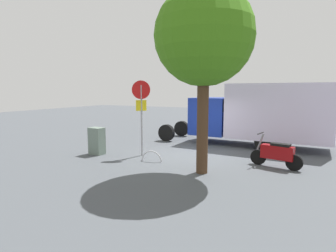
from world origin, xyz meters
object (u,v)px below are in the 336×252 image
object	(u,v)px
box_truck_near	(258,112)
stop_sign	(141,106)
street_tree	(204,37)
bike_rack_hoop	(152,161)
motorcycle	(277,153)
utility_cabinet	(97,141)

from	to	relation	value
box_truck_near	stop_sign	distance (m)	5.86
street_tree	bike_rack_hoop	size ratio (longest dim) A/B	7.06
box_truck_near	bike_rack_hoop	bearing A→B (deg)	58.75
motorcycle	box_truck_near	bearing A→B (deg)	-59.15
bike_rack_hoop	box_truck_near	bearing A→B (deg)	-123.45
stop_sign	street_tree	distance (m)	4.01
street_tree	utility_cabinet	xyz separation A→B (m)	(4.94, -0.53, -3.81)
street_tree	bike_rack_hoop	xyz separation A→B (m)	(2.23, -0.52, -4.38)
box_truck_near	bike_rack_hoop	world-z (taller)	box_truck_near
stop_sign	street_tree	size ratio (longest dim) A/B	0.52
box_truck_near	street_tree	size ratio (longest dim) A/B	1.39
street_tree	utility_cabinet	bearing A→B (deg)	-6.16
stop_sign	street_tree	xyz separation A→B (m)	(-3.07, 1.17, 2.29)
box_truck_near	motorcycle	distance (m)	3.99
utility_cabinet	bike_rack_hoop	xyz separation A→B (m)	(-2.71, 0.01, -0.58)
motorcycle	street_tree	distance (m)	4.76
utility_cabinet	stop_sign	bearing A→B (deg)	-161.12
utility_cabinet	street_tree	bearing A→B (deg)	173.84
bike_rack_hoop	stop_sign	bearing A→B (deg)	-37.51
box_truck_near	utility_cabinet	size ratio (longest dim) A/B	7.21
utility_cabinet	bike_rack_hoop	distance (m)	2.77
box_truck_near	street_tree	bearing A→B (deg)	81.87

